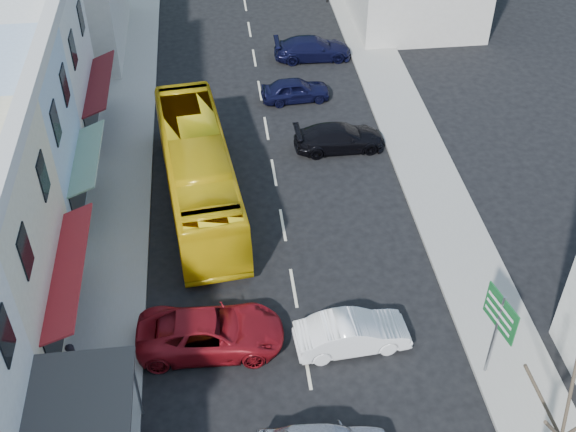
{
  "coord_description": "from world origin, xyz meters",
  "views": [
    {
      "loc": [
        -2.65,
        -16.58,
        21.37
      ],
      "look_at": [
        0.0,
        6.0,
        2.2
      ],
      "focal_mm": 45.0,
      "sensor_mm": 36.0,
      "label": 1
    }
  ],
  "objects_px": {
    "pedestrian_left": "(75,362)",
    "bus": "(198,174)",
    "direction_sign": "(494,337)",
    "car_red": "(211,333)",
    "car_white": "(352,333)"
  },
  "relations": [
    {
      "from": "bus",
      "to": "car_red",
      "type": "bearing_deg",
      "value": -94.93
    },
    {
      "from": "car_white",
      "to": "direction_sign",
      "type": "distance_m",
      "value": 5.12
    },
    {
      "from": "car_white",
      "to": "direction_sign",
      "type": "height_order",
      "value": "direction_sign"
    },
    {
      "from": "pedestrian_left",
      "to": "bus",
      "type": "bearing_deg",
      "value": -32.73
    },
    {
      "from": "pedestrian_left",
      "to": "direction_sign",
      "type": "bearing_deg",
      "value": -103.28
    },
    {
      "from": "bus",
      "to": "pedestrian_left",
      "type": "bearing_deg",
      "value": -121.14
    },
    {
      "from": "bus",
      "to": "car_white",
      "type": "height_order",
      "value": "bus"
    },
    {
      "from": "car_red",
      "to": "direction_sign",
      "type": "distance_m",
      "value": 10.23
    },
    {
      "from": "pedestrian_left",
      "to": "direction_sign",
      "type": "xyz_separation_m",
      "value": [
        14.65,
        -1.42,
        1.0
      ]
    },
    {
      "from": "car_red",
      "to": "direction_sign",
      "type": "relative_size",
      "value": 1.15
    },
    {
      "from": "car_white",
      "to": "direction_sign",
      "type": "bearing_deg",
      "value": -115.85
    },
    {
      "from": "car_red",
      "to": "pedestrian_left",
      "type": "relative_size",
      "value": 2.71
    },
    {
      "from": "direction_sign",
      "to": "car_red",
      "type": "bearing_deg",
      "value": 153.86
    },
    {
      "from": "bus",
      "to": "pedestrian_left",
      "type": "xyz_separation_m",
      "value": [
        -4.61,
        -9.9,
        -0.55
      ]
    },
    {
      "from": "car_red",
      "to": "pedestrian_left",
      "type": "xyz_separation_m",
      "value": [
        -4.8,
        -1.02,
        0.3
      ]
    }
  ]
}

